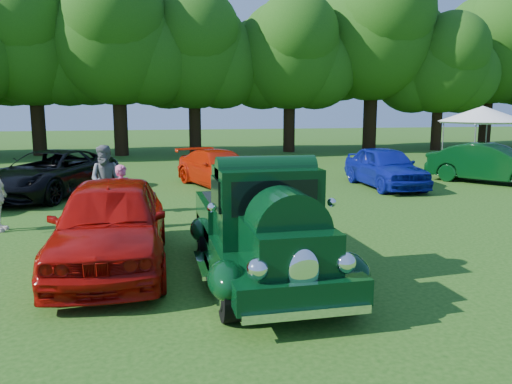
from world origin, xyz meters
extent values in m
plane|color=#1C4911|center=(0.00, 0.00, 0.00)|extent=(120.00, 120.00, 0.00)
cylinder|color=black|center=(-0.71, -2.33, 0.40)|extent=(0.24, 0.80, 0.80)
cylinder|color=black|center=(1.08, -2.33, 0.40)|extent=(0.24, 0.80, 0.80)
cylinder|color=black|center=(-0.71, 0.74, 0.40)|extent=(0.24, 0.80, 0.80)
cylinder|color=black|center=(1.08, 0.74, 0.40)|extent=(0.24, 0.80, 0.80)
cube|color=black|center=(0.18, -0.72, 0.56)|extent=(1.85, 4.85, 0.37)
cube|color=black|center=(0.18, -2.17, 0.99)|extent=(1.19, 1.56, 0.67)
cube|color=black|center=(0.18, -0.86, 1.36)|extent=(1.68, 1.24, 1.29)
cube|color=black|center=(0.18, -1.45, 1.58)|extent=(1.40, 0.06, 0.56)
cube|color=black|center=(0.18, 0.76, 0.86)|extent=(1.85, 2.21, 0.62)
cube|color=black|center=(0.18, 0.76, 1.16)|extent=(1.59, 1.94, 0.05)
ellipsoid|color=black|center=(-0.75, -2.33, 0.60)|extent=(0.53, 0.92, 0.53)
ellipsoid|color=black|center=(1.11, -2.33, 0.60)|extent=(0.53, 0.92, 0.53)
ellipsoid|color=black|center=(-0.78, 0.74, 0.59)|extent=(0.41, 0.78, 0.45)
ellipsoid|color=black|center=(1.14, 0.74, 0.59)|extent=(0.41, 0.78, 0.45)
ellipsoid|color=white|center=(0.18, -2.98, 0.86)|extent=(0.44, 0.13, 0.64)
sphere|color=white|center=(-0.42, -2.91, 0.93)|extent=(0.30, 0.30, 0.30)
sphere|color=white|center=(0.78, -2.91, 0.93)|extent=(0.30, 0.30, 0.30)
cube|color=white|center=(0.18, -3.14, 0.37)|extent=(1.75, 0.12, 0.12)
cube|color=white|center=(0.18, 1.87, 0.43)|extent=(1.75, 0.12, 0.12)
imported|color=#9A0A06|center=(-2.47, 0.55, 0.85)|extent=(2.16, 5.04, 1.70)
imported|color=black|center=(-4.99, 8.99, 0.78)|extent=(4.69, 6.14, 1.55)
imported|color=#BC1D06|center=(0.96, 9.82, 0.69)|extent=(3.42, 5.14, 1.38)
imported|color=#0C178D|center=(7.04, 8.28, 0.77)|extent=(1.91, 4.56, 1.54)
imported|color=black|center=(11.63, 8.30, 0.79)|extent=(4.16, 4.84, 1.57)
imported|color=#E75F8E|center=(-2.37, 3.61, 0.80)|extent=(0.70, 0.66, 1.61)
imported|color=slate|center=(-2.88, 5.41, 0.98)|extent=(1.12, 0.97, 1.97)
cube|color=white|center=(14.24, 12.54, 2.28)|extent=(2.81, 2.81, 0.11)
cone|color=white|center=(14.24, 12.54, 2.69)|extent=(4.12, 4.12, 0.74)
cylinder|color=slate|center=(13.00, 11.27, 1.11)|extent=(0.06, 0.06, 2.23)
cylinder|color=slate|center=(12.98, 13.78, 1.11)|extent=(0.06, 0.06, 2.23)
cylinder|color=slate|center=(15.49, 13.80, 1.11)|extent=(0.06, 0.06, 2.23)
cylinder|color=black|center=(-8.30, 24.78, 2.11)|extent=(0.84, 0.84, 4.22)
sphere|color=#18480F|center=(-8.30, 24.78, 6.91)|extent=(7.71, 7.71, 7.71)
cylinder|color=black|center=(-3.25, 23.52, 2.14)|extent=(0.86, 0.86, 4.28)
sphere|color=#18480F|center=(-3.25, 23.52, 7.02)|extent=(7.82, 7.82, 7.82)
cylinder|color=black|center=(1.47, 24.38, 1.98)|extent=(0.79, 0.79, 3.97)
sphere|color=#18480F|center=(1.47, 24.38, 6.51)|extent=(7.26, 7.26, 7.26)
cylinder|color=black|center=(7.78, 23.81, 1.96)|extent=(0.78, 0.78, 3.92)
sphere|color=#18480F|center=(7.78, 23.81, 6.43)|extent=(7.17, 7.17, 7.17)
cylinder|color=black|center=(13.81, 24.11, 2.36)|extent=(0.95, 0.95, 4.73)
sphere|color=#18480F|center=(13.81, 24.11, 7.75)|extent=(8.64, 8.64, 8.64)
cylinder|color=black|center=(18.31, 22.85, 1.78)|extent=(0.71, 0.71, 3.56)
sphere|color=#18480F|center=(18.31, 22.85, 5.85)|extent=(6.52, 6.52, 6.52)
cylinder|color=black|center=(23.94, 25.17, 2.23)|extent=(0.89, 0.89, 4.46)
sphere|color=#18480F|center=(23.94, 25.17, 7.32)|extent=(8.16, 8.16, 8.16)
camera|label=1|loc=(-1.78, -8.95, 3.00)|focal=35.00mm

